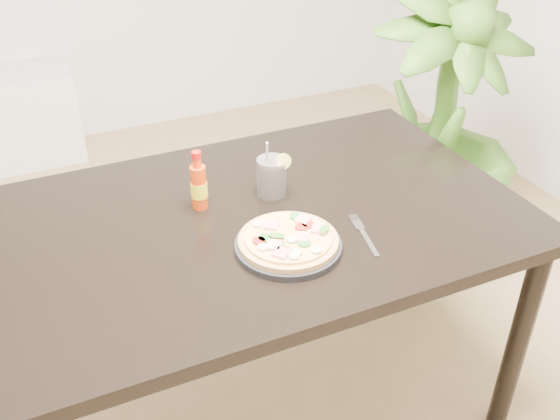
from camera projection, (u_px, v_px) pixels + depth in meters
name	position (u px, v px, depth m)	size (l,w,h in m)	color
floor	(221.00, 402.00, 2.08)	(4.50, 4.50, 0.00)	#9E7A51
dining_table	(262.00, 238.00, 1.73)	(1.40, 0.90, 0.75)	black
plate	(288.00, 246.00, 1.54)	(0.27, 0.27, 0.02)	black
pizza	(288.00, 240.00, 1.53)	(0.25, 0.25, 0.03)	tan
hot_sauce_bottle	(199.00, 186.00, 1.67)	(0.06, 0.06, 0.17)	red
cola_cup	(272.00, 177.00, 1.74)	(0.09, 0.08, 0.17)	black
fork	(363.00, 234.00, 1.59)	(0.05, 0.19, 0.00)	silver
houseplant	(436.00, 128.00, 2.49)	(0.66, 0.66, 1.18)	#37661B
plant_pot	(422.00, 227.00, 2.76)	(0.28, 0.28, 0.22)	brown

